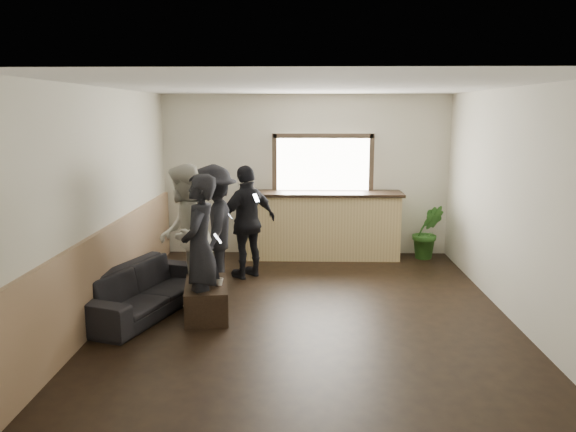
{
  "coord_description": "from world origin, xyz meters",
  "views": [
    {
      "loc": [
        -0.05,
        -6.82,
        2.51
      ],
      "look_at": [
        -0.24,
        0.4,
        1.16
      ],
      "focal_mm": 35.0,
      "sensor_mm": 36.0,
      "label": 1
    }
  ],
  "objects_px": {
    "sofa": "(144,290)",
    "person_d": "(248,222)",
    "bar_counter": "(323,221)",
    "person_b": "(185,234)",
    "coffee_table": "(207,300)",
    "cup_a": "(202,275)",
    "person_c": "(214,228)",
    "cup_b": "(219,282)",
    "potted_plant": "(428,232)",
    "person_a": "(200,249)"
  },
  "relations": [
    {
      "from": "cup_a",
      "to": "person_a",
      "type": "xyz_separation_m",
      "value": [
        0.05,
        -0.36,
        0.43
      ]
    },
    {
      "from": "cup_b",
      "to": "cup_a",
      "type": "bearing_deg",
      "value": 134.85
    },
    {
      "from": "coffee_table",
      "to": "person_b",
      "type": "xyz_separation_m",
      "value": [
        -0.36,
        0.52,
        0.72
      ]
    },
    {
      "from": "coffee_table",
      "to": "bar_counter",
      "type": "bearing_deg",
      "value": 62.0
    },
    {
      "from": "sofa",
      "to": "cup_b",
      "type": "bearing_deg",
      "value": -80.32
    },
    {
      "from": "cup_a",
      "to": "person_a",
      "type": "distance_m",
      "value": 0.56
    },
    {
      "from": "potted_plant",
      "to": "person_b",
      "type": "height_order",
      "value": "person_b"
    },
    {
      "from": "bar_counter",
      "to": "potted_plant",
      "type": "distance_m",
      "value": 1.81
    },
    {
      "from": "cup_a",
      "to": "potted_plant",
      "type": "height_order",
      "value": "potted_plant"
    },
    {
      "from": "person_b",
      "to": "person_d",
      "type": "xyz_separation_m",
      "value": [
        0.72,
        1.17,
        -0.06
      ]
    },
    {
      "from": "bar_counter",
      "to": "person_b",
      "type": "height_order",
      "value": "bar_counter"
    },
    {
      "from": "cup_b",
      "to": "person_b",
      "type": "height_order",
      "value": "person_b"
    },
    {
      "from": "cup_b",
      "to": "person_d",
      "type": "distance_m",
      "value": 1.8
    },
    {
      "from": "bar_counter",
      "to": "sofa",
      "type": "distance_m",
      "value": 3.66
    },
    {
      "from": "cup_a",
      "to": "person_c",
      "type": "relative_size",
      "value": 0.07
    },
    {
      "from": "cup_b",
      "to": "person_b",
      "type": "xyz_separation_m",
      "value": [
        -0.53,
        0.58,
        0.47
      ]
    },
    {
      "from": "cup_a",
      "to": "person_d",
      "type": "height_order",
      "value": "person_d"
    },
    {
      "from": "bar_counter",
      "to": "person_a",
      "type": "relative_size",
      "value": 1.51
    },
    {
      "from": "person_b",
      "to": "sofa",
      "type": "bearing_deg",
      "value": -52.12
    },
    {
      "from": "coffee_table",
      "to": "cup_a",
      "type": "xyz_separation_m",
      "value": [
        -0.08,
        0.2,
        0.26
      ]
    },
    {
      "from": "person_b",
      "to": "person_c",
      "type": "bearing_deg",
      "value": 147.31
    },
    {
      "from": "bar_counter",
      "to": "sofa",
      "type": "bearing_deg",
      "value": -130.06
    },
    {
      "from": "sofa",
      "to": "cup_a",
      "type": "bearing_deg",
      "value": -63.46
    },
    {
      "from": "coffee_table",
      "to": "person_d",
      "type": "distance_m",
      "value": 1.84
    },
    {
      "from": "coffee_table",
      "to": "cup_b",
      "type": "relative_size",
      "value": 9.66
    },
    {
      "from": "bar_counter",
      "to": "person_b",
      "type": "xyz_separation_m",
      "value": [
        -1.9,
        -2.37,
        0.28
      ]
    },
    {
      "from": "cup_a",
      "to": "person_a",
      "type": "bearing_deg",
      "value": -82.65
    },
    {
      "from": "person_c",
      "to": "person_d",
      "type": "height_order",
      "value": "person_c"
    },
    {
      "from": "cup_b",
      "to": "person_d",
      "type": "height_order",
      "value": "person_d"
    },
    {
      "from": "person_a",
      "to": "person_d",
      "type": "height_order",
      "value": "person_a"
    },
    {
      "from": "coffee_table",
      "to": "cup_a",
      "type": "bearing_deg",
      "value": 112.13
    },
    {
      "from": "bar_counter",
      "to": "person_d",
      "type": "relative_size",
      "value": 1.57
    },
    {
      "from": "cup_b",
      "to": "person_a",
      "type": "relative_size",
      "value": 0.05
    },
    {
      "from": "sofa",
      "to": "person_c",
      "type": "bearing_deg",
      "value": -18.4
    },
    {
      "from": "sofa",
      "to": "potted_plant",
      "type": "bearing_deg",
      "value": -37.75
    },
    {
      "from": "bar_counter",
      "to": "cup_b",
      "type": "xyz_separation_m",
      "value": [
        -1.36,
        -2.95,
        -0.19
      ]
    },
    {
      "from": "cup_b",
      "to": "coffee_table",
      "type": "bearing_deg",
      "value": 161.99
    },
    {
      "from": "bar_counter",
      "to": "cup_b",
      "type": "height_order",
      "value": "bar_counter"
    },
    {
      "from": "person_d",
      "to": "person_c",
      "type": "bearing_deg",
      "value": 13.51
    },
    {
      "from": "coffee_table",
      "to": "person_d",
      "type": "height_order",
      "value": "person_d"
    },
    {
      "from": "coffee_table",
      "to": "person_d",
      "type": "xyz_separation_m",
      "value": [
        0.36,
        1.69,
        0.65
      ]
    },
    {
      "from": "bar_counter",
      "to": "person_d",
      "type": "height_order",
      "value": "bar_counter"
    },
    {
      "from": "cup_b",
      "to": "person_b",
      "type": "bearing_deg",
      "value": 132.81
    },
    {
      "from": "person_b",
      "to": "person_d",
      "type": "relative_size",
      "value": 1.07
    },
    {
      "from": "bar_counter",
      "to": "person_d",
      "type": "xyz_separation_m",
      "value": [
        -1.18,
        -1.21,
        0.22
      ]
    },
    {
      "from": "cup_b",
      "to": "person_c",
      "type": "xyz_separation_m",
      "value": [
        -0.23,
        1.14,
        0.44
      ]
    },
    {
      "from": "sofa",
      "to": "coffee_table",
      "type": "bearing_deg",
      "value": -78.34
    },
    {
      "from": "sofa",
      "to": "person_d",
      "type": "height_order",
      "value": "person_d"
    },
    {
      "from": "coffee_table",
      "to": "person_c",
      "type": "xyz_separation_m",
      "value": [
        -0.06,
        1.09,
        0.69
      ]
    },
    {
      "from": "potted_plant",
      "to": "person_d",
      "type": "xyz_separation_m",
      "value": [
        -2.98,
        -1.15,
        0.39
      ]
    }
  ]
}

